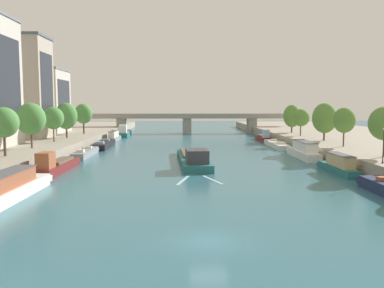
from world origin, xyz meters
name	(u,v)px	position (x,y,z in m)	size (l,w,h in m)	color
ground_plane	(209,242)	(0.00, 0.00, 0.00)	(400.00, 400.00, 0.00)	#2D6070
quay_right	(379,144)	(38.98, 55.00, 1.08)	(36.00, 170.00, 2.15)	gray
barge_midriver	(193,157)	(0.03, 36.52, 0.86)	(5.27, 23.60, 2.88)	#23666B
wake_behind_barge	(198,180)	(0.17, 21.99, 0.01)	(5.59, 6.04, 0.03)	#A0CCD6
moored_boat_left_near	(9,188)	(-18.40, 12.26, 1.18)	(3.08, 15.79, 2.83)	silver
moored_boat_left_far	(56,166)	(-18.75, 28.01, 0.96)	(2.73, 13.70, 3.22)	maroon
moored_boat_left_midway	(86,153)	(-18.87, 45.35, 0.60)	(2.28, 13.35, 2.24)	gray
moored_boat_left_upstream	(104,144)	(-18.57, 60.27, 0.60)	(3.34, 15.48, 2.26)	black
moored_boat_left_lone	(114,137)	(-18.95, 75.92, 1.06)	(2.03, 10.92, 2.55)	gray
moored_boat_left_downstream	(125,133)	(-18.44, 91.42, 1.01)	(3.30, 14.96, 3.45)	#23666B
moored_boat_right_near	(339,165)	(19.32, 26.63, 1.09)	(1.98, 10.89, 2.62)	#23666B
moored_boat_right_downstream	(304,151)	(19.20, 41.79, 1.24)	(2.57, 13.50, 2.96)	silver
moored_boat_right_end	(276,144)	(18.91, 60.28, 0.52)	(2.89, 15.94, 2.10)	silver
moored_boat_right_gap_after	(263,137)	(18.91, 74.44, 0.90)	(2.17, 10.25, 3.10)	maroon
tree_left_distant	(4,123)	(-25.91, 28.95, 6.74)	(4.03, 4.03, 6.68)	brown
tree_left_second	(31,119)	(-26.00, 39.04, 6.85)	(4.63, 4.63, 7.29)	brown
tree_left_past_mid	(53,118)	(-25.95, 50.18, 6.59)	(3.90, 3.90, 6.56)	brown
tree_left_midway	(66,116)	(-26.14, 59.36, 6.75)	(4.60, 4.60, 7.39)	brown
tree_left_far	(83,114)	(-25.36, 71.12, 6.95)	(4.25, 4.25, 7.21)	brown
tree_right_nearest	(344,120)	(25.37, 40.10, 6.56)	(3.65, 3.65, 6.54)	brown
tree_right_distant	(325,118)	(26.09, 51.32, 6.53)	(4.73, 4.73, 7.34)	brown
tree_right_past_mid	(301,118)	(25.15, 63.66, 6.22)	(3.87, 3.87, 6.04)	brown
tree_right_by_lamp	(292,116)	(25.89, 73.64, 6.30)	(4.32, 4.32, 6.96)	brown
lamppost_right_bank	(383,144)	(22.31, 20.88, 4.51)	(0.28, 0.28, 4.29)	black
building_left_tall	(14,87)	(-36.75, 59.19, 12.77)	(14.20, 9.61, 21.21)	#A89989
building_left_corner	(43,101)	(-36.75, 76.78, 10.16)	(10.82, 13.06, 15.99)	#BCB2A8
bridge_far	(187,121)	(0.00, 103.10, 4.03)	(65.97, 4.40, 6.23)	gray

